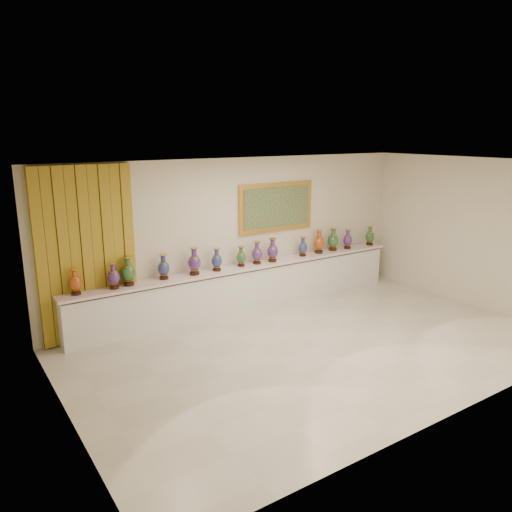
# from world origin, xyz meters

# --- Properties ---
(ground) EXTENTS (8.00, 8.00, 0.00)m
(ground) POSITION_xyz_m (0.00, 0.00, 0.00)
(ground) COLOR beige
(ground) RESTS_ON ground
(room) EXTENTS (8.00, 8.00, 8.00)m
(room) POSITION_xyz_m (-2.41, 2.44, 1.58)
(room) COLOR beige
(room) RESTS_ON ground
(counter) EXTENTS (7.28, 0.48, 0.90)m
(counter) POSITION_xyz_m (0.00, 2.27, 0.44)
(counter) COLOR white
(counter) RESTS_ON ground
(vase_0) EXTENTS (0.21, 0.21, 0.44)m
(vase_0) POSITION_xyz_m (-3.30, 2.25, 1.10)
(vase_0) COLOR black
(vase_0) RESTS_ON counter
(vase_1) EXTENTS (0.24, 0.24, 0.45)m
(vase_1) POSITION_xyz_m (-2.68, 2.22, 1.10)
(vase_1) COLOR black
(vase_1) RESTS_ON counter
(vase_2) EXTENTS (0.28, 0.28, 0.51)m
(vase_2) POSITION_xyz_m (-2.40, 2.26, 1.13)
(vase_2) COLOR black
(vase_2) RESTS_ON counter
(vase_3) EXTENTS (0.24, 0.24, 0.46)m
(vase_3) POSITION_xyz_m (-1.75, 2.28, 1.11)
(vase_3) COLOR black
(vase_3) RESTS_ON counter
(vase_4) EXTENTS (0.24, 0.24, 0.52)m
(vase_4) POSITION_xyz_m (-1.16, 2.23, 1.13)
(vase_4) COLOR black
(vase_4) RESTS_ON counter
(vase_5) EXTENTS (0.21, 0.21, 0.44)m
(vase_5) POSITION_xyz_m (-0.68, 2.24, 1.10)
(vase_5) COLOR black
(vase_5) RESTS_ON counter
(vase_6) EXTENTS (0.20, 0.20, 0.40)m
(vase_6) POSITION_xyz_m (-0.12, 2.26, 1.08)
(vase_6) COLOR black
(vase_6) RESTS_ON counter
(vase_7) EXTENTS (0.27, 0.27, 0.45)m
(vase_7) POSITION_xyz_m (0.25, 2.25, 1.10)
(vase_7) COLOR black
(vase_7) RESTS_ON counter
(vase_8) EXTENTS (0.29, 0.29, 0.49)m
(vase_8) POSITION_xyz_m (0.61, 2.22, 1.12)
(vase_8) COLOR black
(vase_8) RESTS_ON counter
(vase_9) EXTENTS (0.24, 0.24, 0.41)m
(vase_9) POSITION_xyz_m (1.42, 2.24, 1.09)
(vase_9) COLOR black
(vase_9) RESTS_ON counter
(vase_10) EXTENTS (0.28, 0.28, 0.52)m
(vase_10) POSITION_xyz_m (1.88, 2.26, 1.13)
(vase_10) COLOR black
(vase_10) RESTS_ON counter
(vase_11) EXTENTS (0.29, 0.29, 0.51)m
(vase_11) POSITION_xyz_m (2.31, 2.28, 1.13)
(vase_11) COLOR black
(vase_11) RESTS_ON counter
(vase_12) EXTENTS (0.26, 0.26, 0.44)m
(vase_12) POSITION_xyz_m (2.70, 2.23, 1.10)
(vase_12) COLOR black
(vase_12) RESTS_ON counter
(vase_13) EXTENTS (0.26, 0.26, 0.45)m
(vase_13) POSITION_xyz_m (3.40, 2.22, 1.10)
(vase_13) COLOR black
(vase_13) RESTS_ON counter
(label_card) EXTENTS (0.10, 0.06, 0.00)m
(label_card) POSITION_xyz_m (-1.14, 2.13, 0.90)
(label_card) COLOR white
(label_card) RESTS_ON counter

